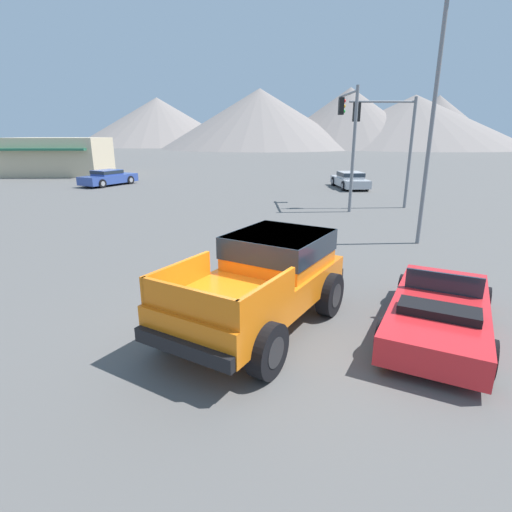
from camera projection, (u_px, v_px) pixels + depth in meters
The scene contains 10 objects.
ground_plane at pixel (253, 330), 8.15m from camera, with size 320.00×320.00×0.00m, color #5B5956.
orange_pickup_truck at pixel (265, 276), 8.19m from camera, with size 4.19×5.00×1.83m.
red_convertible_car at pixel (439, 313), 7.90m from camera, with size 3.55×4.51×1.13m.
parked_car_silver at pixel (350, 180), 29.34m from camera, with size 2.03×4.59×1.18m.
parked_car_blue at pixel (108, 177), 30.89m from camera, with size 3.80×4.75×1.18m.
traffic_light_main at pixel (387, 132), 20.49m from camera, with size 3.46×0.38×5.64m.
traffic_light_crosswalk at pixel (348, 127), 20.57m from camera, with size 0.38×3.64×6.05m.
street_lamp_post at pixel (435, 97), 13.17m from camera, with size 0.90×0.24×8.41m.
storefront_building at pixel (58, 156), 38.80m from camera, with size 8.86×7.06×3.50m.
distant_mountain_range at pixel (312, 120), 118.81m from camera, with size 137.62×80.79×16.42m.
Camera 1 is at (-0.18, -7.34, 3.84)m, focal length 28.00 mm.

